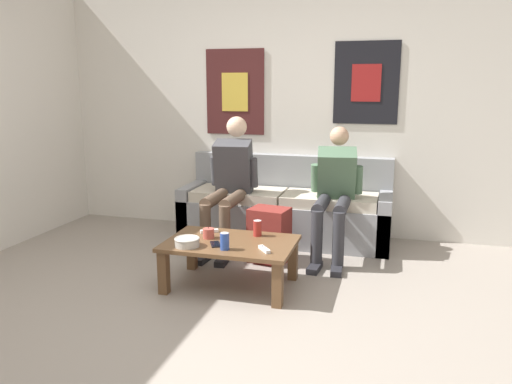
{
  "coord_description": "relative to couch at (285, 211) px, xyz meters",
  "views": [
    {
      "loc": [
        1.21,
        -2.67,
        1.5
      ],
      "look_at": [
        0.13,
        1.21,
        0.65
      ],
      "focal_mm": 35.0,
      "sensor_mm": 36.0,
      "label": 1
    }
  ],
  "objects": [
    {
      "name": "cell_phone",
      "position": [
        -0.22,
        -1.41,
        0.08
      ],
      "size": [
        0.12,
        0.15,
        0.01
      ],
      "color": "black",
      "rests_on": "coffee_table"
    },
    {
      "name": "game_controller_near_right",
      "position": [
        0.16,
        -1.44,
        0.08
      ],
      "size": [
        0.12,
        0.13,
        0.03
      ],
      "color": "white",
      "rests_on": "coffee_table"
    },
    {
      "name": "couch",
      "position": [
        0.0,
        0.0,
        0.0
      ],
      "size": [
        2.04,
        0.67,
        0.81
      ],
      "color": "gray",
      "rests_on": "ground_plane"
    },
    {
      "name": "pillar_candle",
      "position": [
        -0.33,
        -1.27,
        0.11
      ],
      "size": [
        0.09,
        0.09,
        0.09
      ],
      "color": "#B24C42",
      "rests_on": "coffee_table"
    },
    {
      "name": "backpack",
      "position": [
        0.0,
        -0.68,
        -0.06
      ],
      "size": [
        0.36,
        0.33,
        0.47
      ],
      "color": "maroon",
      "rests_on": "ground_plane"
    },
    {
      "name": "drink_can_red",
      "position": [
        0.02,
        -1.11,
        0.13
      ],
      "size": [
        0.07,
        0.07,
        0.12
      ],
      "color": "maroon",
      "rests_on": "coffee_table"
    },
    {
      "name": "ceramic_bowl",
      "position": [
        -0.4,
        -1.5,
        0.11
      ],
      "size": [
        0.19,
        0.19,
        0.07
      ],
      "color": "#B7B2A8",
      "rests_on": "coffee_table"
    },
    {
      "name": "person_seated_adult",
      "position": [
        -0.46,
        -0.36,
        0.37
      ],
      "size": [
        0.47,
        0.93,
        1.22
      ],
      "color": "brown",
      "rests_on": "ground_plane"
    },
    {
      "name": "coffee_table",
      "position": [
        -0.14,
        -1.3,
        0.01
      ],
      "size": [
        0.97,
        0.64,
        0.36
      ],
      "color": "brown",
      "rests_on": "ground_plane"
    },
    {
      "name": "wall_back",
      "position": [
        -0.19,
        0.34,
        0.99
      ],
      "size": [
        10.0,
        0.07,
        2.55
      ],
      "color": "silver",
      "rests_on": "ground_plane"
    },
    {
      "name": "person_seated_teen",
      "position": [
        0.52,
        -0.35,
        0.33
      ],
      "size": [
        0.47,
        0.91,
        1.14
      ],
      "color": "#2D2D33",
      "rests_on": "ground_plane"
    },
    {
      "name": "game_controller_near_left",
      "position": [
        -0.37,
        -1.12,
        0.08
      ],
      "size": [
        0.14,
        0.11,
        0.03
      ],
      "color": "white",
      "rests_on": "coffee_table"
    },
    {
      "name": "ground_plane",
      "position": [
        -0.19,
        -2.04,
        -0.29
      ],
      "size": [
        18.0,
        18.0,
        0.0
      ],
      "primitive_type": "plane",
      "color": "gray"
    },
    {
      "name": "drink_can_blue",
      "position": [
        -0.12,
        -1.49,
        0.13
      ],
      "size": [
        0.07,
        0.07,
        0.12
      ],
      "color": "#28479E",
      "rests_on": "coffee_table"
    }
  ]
}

